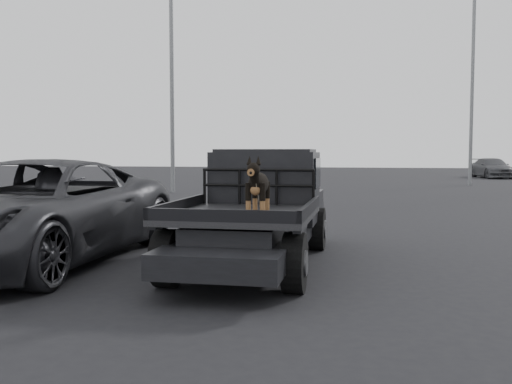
% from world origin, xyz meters
% --- Properties ---
extents(ground, '(120.00, 120.00, 0.00)m').
position_xyz_m(ground, '(0.00, 0.00, 0.00)').
color(ground, black).
rests_on(ground, ground).
extents(flatbed_ute, '(2.00, 5.40, 0.92)m').
position_xyz_m(flatbed_ute, '(-0.08, 2.16, 0.46)').
color(flatbed_ute, black).
rests_on(flatbed_ute, ground).
extents(ute_cab, '(1.72, 1.30, 0.88)m').
position_xyz_m(ute_cab, '(-0.08, 3.11, 1.36)').
color(ute_cab, black).
rests_on(ute_cab, flatbed_ute).
extents(headache_rack, '(1.80, 0.08, 0.55)m').
position_xyz_m(headache_rack, '(-0.08, 2.36, 1.20)').
color(headache_rack, black).
rests_on(headache_rack, flatbed_ute).
extents(dog, '(0.32, 0.60, 0.74)m').
position_xyz_m(dog, '(0.26, 0.59, 1.29)').
color(dog, black).
rests_on(dog, flatbed_ute).
extents(parked_suv, '(2.74, 5.91, 1.64)m').
position_xyz_m(parked_suv, '(-3.54, 1.58, 0.82)').
color(parked_suv, '#2B2B2F').
rests_on(parked_suv, ground).
extents(distant_car_b, '(2.58, 4.86, 1.34)m').
position_xyz_m(distant_car_b, '(9.96, 34.85, 0.67)').
color(distant_car_b, '#48494D').
rests_on(distant_car_b, ground).
extents(floodlight_mid, '(1.08, 0.28, 12.98)m').
position_xyz_m(floodlight_mid, '(6.92, 25.23, 7.08)').
color(floodlight_mid, slate).
rests_on(floodlight_mid, ground).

